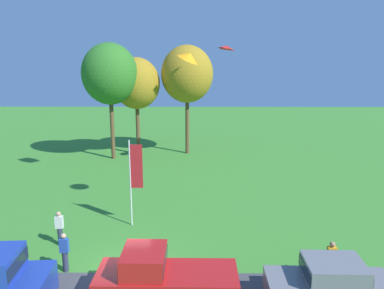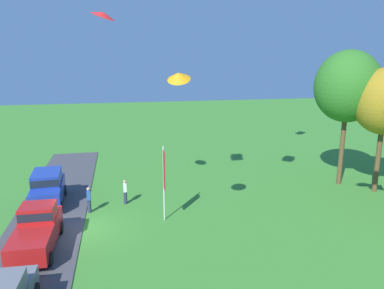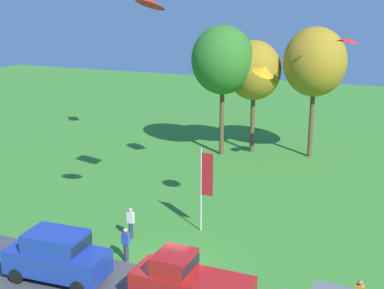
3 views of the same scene
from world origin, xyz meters
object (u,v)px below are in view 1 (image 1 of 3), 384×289
tree_far_right (187,74)px  car_sedan_far_end (331,284)px  tree_right_of_center (137,84)px  person_watching_sky (60,228)px  person_beside_suv (331,261)px  kite_delta_mid_center (189,56)px  car_pickup_near_entrance (162,279)px  person_on_lawn (65,252)px  flag_banner (134,172)px  tree_far_left (110,74)px  kite_diamond_trailing_tail (227,47)px

tree_far_right → car_sedan_far_end: bearing=-76.9°
tree_right_of_center → person_watching_sky: bearing=-93.4°
person_beside_suv → kite_delta_mid_center: kite_delta_mid_center is taller
car_pickup_near_entrance → person_on_lawn: size_ratio=2.94×
person_watching_sky → kite_delta_mid_center: kite_delta_mid_center is taller
person_watching_sky → car_sedan_far_end: bearing=-23.0°
flag_banner → person_watching_sky: bearing=-145.0°
kite_delta_mid_center → person_beside_suv: bearing=-44.9°
person_beside_suv → person_watching_sky: 12.27m
person_on_lawn → tree_far_right: size_ratio=0.17×
tree_far_left → tree_far_right: (6.73, 2.12, -0.08)m
tree_right_of_center → flag_banner: bearing=-82.1°
tree_right_of_center → tree_far_right: size_ratio=0.89×
person_on_lawn → kite_diamond_trailing_tail: kite_diamond_trailing_tail is taller
flag_banner → car_pickup_near_entrance: bearing=-73.9°
tree_far_right → kite_diamond_trailing_tail: tree_far_right is taller
car_pickup_near_entrance → tree_far_left: tree_far_left is taller
car_sedan_far_end → person_beside_suv: 1.95m
person_on_lawn → tree_far_left: tree_far_left is taller
person_on_lawn → car_sedan_far_end: bearing=-13.6°
tree_far_right → kite_diamond_trailing_tail: bearing=-63.1°
tree_right_of_center → kite_diamond_trailing_tail: size_ratio=8.42×
car_sedan_far_end → person_watching_sky: 12.22m
car_sedan_far_end → tree_far_right: size_ratio=0.44×
person_on_lawn → person_watching_sky: bearing=114.0°
tree_far_left → flag_banner: size_ratio=2.20×
person_on_lawn → kite_delta_mid_center: size_ratio=1.50×
tree_far_left → flag_banner: bearing=-73.4°
person_beside_suv → person_watching_sky: (-11.91, 2.96, 0.00)m
car_sedan_far_end → kite_diamond_trailing_tail: kite_diamond_trailing_tail is taller
car_pickup_near_entrance → car_sedan_far_end: size_ratio=1.13×
tree_far_right → kite_delta_mid_center: size_ratio=8.97×
person_watching_sky → kite_diamond_trailing_tail: size_ratio=1.58×
person_watching_sky → tree_far_right: tree_far_right is taller
person_on_lawn → tree_right_of_center: tree_right_of_center is taller
tree_right_of_center → kite_delta_mid_center: 16.48m
car_pickup_near_entrance → person_on_lawn: 4.85m
flag_banner → kite_delta_mid_center: (2.87, 0.47, 5.94)m
car_sedan_far_end → flag_banner: size_ratio=0.95×
person_beside_suv → tree_far_left: 24.41m
car_sedan_far_end → person_watching_sky: bearing=157.0°
car_pickup_near_entrance → person_watching_sky: 7.03m
person_on_lawn → tree_far_right: bearing=77.4°
car_pickup_near_entrance → tree_far_left: 23.11m
tree_right_of_center → tree_far_right: (4.67, 0.47, 0.83)m
tree_right_of_center → person_beside_suv: bearing=-63.0°
car_sedan_far_end → kite_diamond_trailing_tail: size_ratio=4.12×
tree_right_of_center → kite_diamond_trailing_tail: (7.80, -5.69, 3.02)m
person_watching_sky → flag_banner: size_ratio=0.36×
person_watching_sky → kite_diamond_trailing_tail: kite_diamond_trailing_tail is taller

